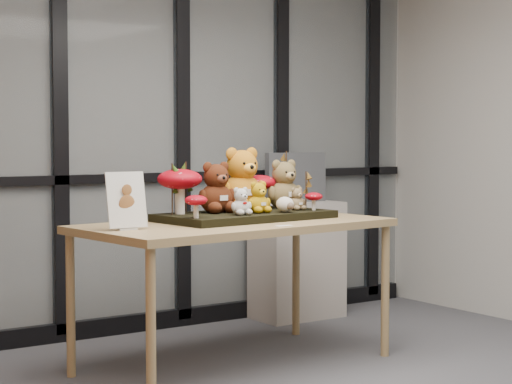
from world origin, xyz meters
TOP-DOWN VIEW (x-y plane):
  - room_shell at (0.00, 0.00)m, footprint 5.00×5.00m
  - glass_partition at (-0.00, 2.47)m, footprint 4.90×0.06m
  - display_table at (0.13, 1.30)m, footprint 1.87×1.07m
  - diorama_tray at (0.26, 1.38)m, footprint 1.08×0.62m
  - bear_pooh_yellow at (0.32, 1.52)m, footprint 0.35×0.32m
  - bear_brown_medium at (0.10, 1.46)m, footprint 0.27×0.25m
  - bear_tan_back at (0.62, 1.50)m, footprint 0.28×0.25m
  - bear_small_yellow at (0.29, 1.30)m, footprint 0.17×0.15m
  - bear_white_bow at (0.13, 1.23)m, footprint 0.14×0.13m
  - bear_beige_small at (0.60, 1.34)m, footprint 0.13×0.12m
  - plush_cream_hedgehog at (0.44, 1.24)m, footprint 0.08×0.08m
  - mushroom_back_left at (-0.13, 1.49)m, footprint 0.26×0.26m
  - mushroom_back_right at (0.49, 1.58)m, footprint 0.21×0.21m
  - mushroom_front_left at (-0.18, 1.21)m, footprint 0.13×0.13m
  - mushroom_front_right at (0.67, 1.27)m, footprint 0.11×0.11m
  - sprig_green_far_left at (-0.18, 1.47)m, footprint 0.05×0.05m
  - sprig_green_mid_left at (-0.05, 1.54)m, footprint 0.05×0.05m
  - sprig_dry_far_right at (0.67, 1.54)m, footprint 0.05×0.05m
  - sprig_dry_mid_right at (0.72, 1.41)m, footprint 0.05×0.05m
  - sprig_green_centre at (0.16, 1.58)m, footprint 0.05×0.05m
  - sign_holder at (-0.58, 1.25)m, footprint 0.22×0.07m
  - label_card at (0.22, 0.95)m, footprint 0.10×0.03m
  - cabinet at (1.28, 2.24)m, footprint 0.64×0.37m
  - monitor at (1.28, 2.26)m, footprint 0.51×0.05m

SIDE VIEW (x-z plane):
  - cabinet at x=1.28m, z-range 0.00..0.85m
  - display_table at x=0.13m, z-range 0.36..1.19m
  - label_card at x=0.22m, z-range 0.84..0.84m
  - diorama_tray at x=0.26m, z-range 0.84..0.88m
  - plush_cream_hedgehog at x=0.44m, z-range 0.88..0.99m
  - mushroom_front_right at x=0.67m, z-range 0.88..1.00m
  - mushroom_front_left at x=-0.18m, z-range 0.88..1.02m
  - bear_beige_small at x=0.60m, z-range 0.88..1.04m
  - bear_white_bow at x=0.13m, z-range 0.88..1.06m
  - sign_holder at x=-0.58m, z-range 0.83..1.14m
  - bear_small_yellow at x=0.29m, z-range 0.88..1.09m
  - sprig_green_centre at x=0.16m, z-range 0.88..1.10m
  - mushroom_back_right at x=0.49m, z-range 0.88..1.11m
  - sprig_dry_mid_right at x=0.72m, z-range 0.88..1.11m
  - mushroom_back_left at x=-0.13m, z-range 0.88..1.17m
  - monitor at x=1.28m, z-range 0.85..1.21m
  - sprig_green_far_left at x=-0.18m, z-range 0.88..1.18m
  - sprig_green_mid_left at x=-0.05m, z-range 0.88..1.18m
  - bear_brown_medium at x=0.10m, z-range 0.88..1.21m
  - bear_tan_back at x=0.62m, z-range 0.88..1.22m
  - sprig_dry_far_right at x=0.67m, z-range 0.88..1.24m
  - bear_pooh_yellow at x=0.32m, z-range 0.88..1.30m
  - glass_partition at x=0.00m, z-range 0.03..2.81m
  - room_shell at x=0.00m, z-range -0.82..4.18m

